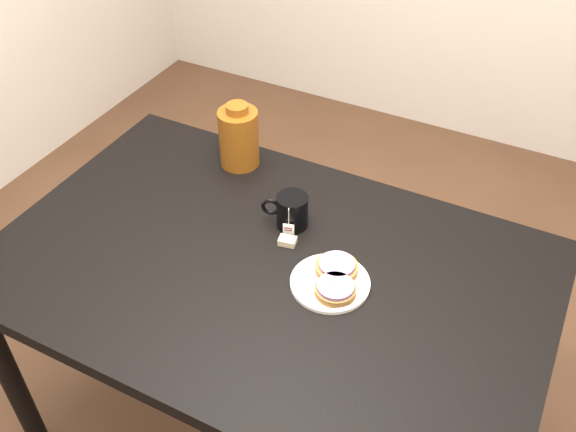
{
  "coord_description": "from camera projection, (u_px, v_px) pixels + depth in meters",
  "views": [
    {
      "loc": [
        0.57,
        -1.0,
        1.9
      ],
      "look_at": [
        -0.01,
        0.13,
        0.81
      ],
      "focal_mm": 40.0,
      "sensor_mm": 36.0,
      "label": 1
    }
  ],
  "objects": [
    {
      "name": "bagel_back",
      "position": [
        337.0,
        267.0,
        1.58
      ],
      "size": [
        0.15,
        0.15,
        0.03
      ],
      "color": "brown",
      "rests_on": "plate"
    },
    {
      "name": "bagel_front",
      "position": [
        335.0,
        289.0,
        1.53
      ],
      "size": [
        0.14,
        0.14,
        0.03
      ],
      "color": "brown",
      "rests_on": "plate"
    },
    {
      "name": "table",
      "position": [
        268.0,
        287.0,
        1.68
      ],
      "size": [
        1.4,
        0.9,
        0.75
      ],
      "color": "black",
      "rests_on": "ground_plane"
    },
    {
      "name": "teabag_pouch",
      "position": [
        287.0,
        241.0,
        1.67
      ],
      "size": [
        0.05,
        0.04,
        0.02
      ],
      "primitive_type": "cube",
      "rotation": [
        0.0,
        0.0,
        0.18
      ],
      "color": "#C6B793",
      "rests_on": "table"
    },
    {
      "name": "ground_plane",
      "position": [
        272.0,
        426.0,
        2.11
      ],
      "size": [
        4.0,
        4.0,
        0.0
      ],
      "primitive_type": "plane",
      "color": "brown"
    },
    {
      "name": "plate",
      "position": [
        330.0,
        282.0,
        1.56
      ],
      "size": [
        0.2,
        0.2,
        0.01
      ],
      "color": "white",
      "rests_on": "table"
    },
    {
      "name": "bagel_package",
      "position": [
        239.0,
        137.0,
        1.89
      ],
      "size": [
        0.16,
        0.16,
        0.2
      ],
      "rotation": [
        0.0,
        0.0,
        -0.43
      ],
      "color": "#55290B",
      "rests_on": "table"
    },
    {
      "name": "mug",
      "position": [
        291.0,
        211.0,
        1.71
      ],
      "size": [
        0.14,
        0.11,
        0.09
      ],
      "rotation": [
        0.0,
        0.0,
        0.28
      ],
      "color": "black",
      "rests_on": "table"
    }
  ]
}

